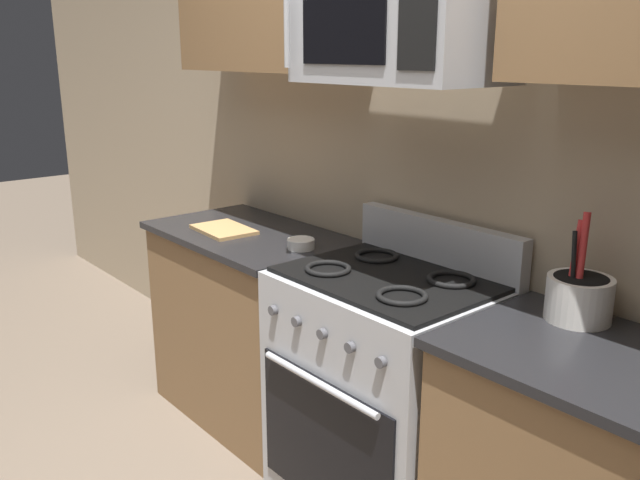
# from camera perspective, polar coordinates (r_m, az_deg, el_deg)

# --- Properties ---
(wall_back) EXTENTS (8.00, 0.10, 2.60)m
(wall_back) POSITION_cam_1_polar(r_m,az_deg,el_deg) (2.55, 11.87, 6.67)
(wall_back) COLOR tan
(wall_back) RESTS_ON ground
(counter_left) EXTENTS (0.97, 0.59, 0.91)m
(counter_left) POSITION_cam_1_polar(r_m,az_deg,el_deg) (3.17, -5.92, -7.20)
(counter_left) COLOR olive
(counter_left) RESTS_ON ground
(range_oven) EXTENTS (0.76, 0.63, 1.09)m
(range_oven) POSITION_cam_1_polar(r_m,az_deg,el_deg) (2.55, 5.60, -12.73)
(range_oven) COLOR #B2B5BA
(range_oven) RESTS_ON ground
(microwave) EXTENTS (0.69, 0.44, 0.33)m
(microwave) POSITION_cam_1_polar(r_m,az_deg,el_deg) (2.26, 6.97, 17.31)
(microwave) COLOR #B2B5BA
(utensil_crock) EXTENTS (0.20, 0.20, 0.33)m
(utensil_crock) POSITION_cam_1_polar(r_m,az_deg,el_deg) (2.15, 21.31, -4.52)
(utensil_crock) COLOR white
(utensil_crock) RESTS_ON counter_right
(cutting_board) EXTENTS (0.31, 0.22, 0.02)m
(cutting_board) POSITION_cam_1_polar(r_m,az_deg,el_deg) (3.04, -8.25, 0.90)
(cutting_board) COLOR tan
(cutting_board) RESTS_ON counter_left
(prep_bowl) EXTENTS (0.11, 0.11, 0.04)m
(prep_bowl) POSITION_cam_1_polar(r_m,az_deg,el_deg) (2.73, -1.65, -0.29)
(prep_bowl) COLOR white
(prep_bowl) RESTS_ON counter_left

